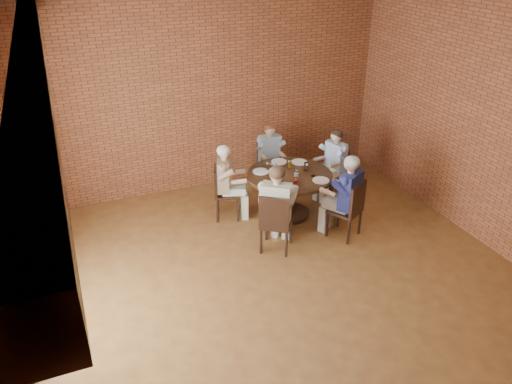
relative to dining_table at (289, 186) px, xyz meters
name	(u,v)px	position (x,y,z in m)	size (l,w,h in m)	color
floor	(289,297)	(-0.90, -1.90, -0.53)	(7.00, 7.00, 0.00)	brown
ceiling	(300,21)	(-0.90, -1.90, 2.87)	(7.00, 7.00, 0.00)	silver
wall_back	(203,95)	(-0.90, 1.60, 1.17)	(7.00, 7.00, 0.00)	brown
wall_right	(511,138)	(2.35, -1.90, 1.17)	(7.00, 7.00, 0.00)	brown
ceiling_beam	(30,55)	(-3.35, -1.90, 2.74)	(0.22, 6.90, 0.26)	black
dining_table	(289,186)	(0.00, 0.00, 0.00)	(1.36, 1.36, 0.75)	black
chair_a	(335,171)	(1.04, 0.32, -0.04)	(0.47, 0.47, 0.88)	black
diner_a	(333,165)	(0.97, 0.30, 0.09)	(0.47, 0.58, 1.24)	teal
chair_b	(269,163)	(0.10, 1.06, -0.05)	(0.41, 0.41, 0.88)	black
diner_b	(270,158)	(0.09, 0.99, 0.08)	(0.46, 0.57, 1.23)	#829BA6
chair_c	(222,190)	(-1.02, 0.35, -0.04)	(0.49, 0.49, 0.89)	black
diner_c	(227,183)	(-0.95, 0.32, 0.10)	(0.48, 0.59, 1.25)	brown
chair_d	(275,221)	(-0.64, -0.88, -0.02)	(0.60, 0.60, 0.94)	black
diner_d	(277,208)	(-0.59, -0.81, 0.14)	(0.53, 0.65, 1.34)	#CAA99E
chair_e	(350,208)	(0.55, -0.94, -0.02)	(0.58, 0.58, 0.93)	black
diner_e	(346,197)	(0.51, -0.87, 0.14)	(0.52, 0.65, 1.33)	navy
plate_a	(299,162)	(0.34, 0.34, 0.23)	(0.26, 0.26, 0.01)	white
plate_b	(279,162)	(0.03, 0.48, 0.23)	(0.26, 0.26, 0.01)	white
plate_c	(261,171)	(-0.40, 0.24, 0.23)	(0.26, 0.26, 0.01)	white
plate_d	(321,180)	(0.34, -0.40, 0.23)	(0.26, 0.26, 0.01)	white
glass_a	(306,167)	(0.29, 0.02, 0.29)	(0.07, 0.07, 0.14)	white
glass_b	(290,164)	(0.11, 0.22, 0.29)	(0.07, 0.07, 0.14)	white
glass_c	(268,167)	(-0.27, 0.24, 0.29)	(0.07, 0.07, 0.14)	white
glass_d	(275,169)	(-0.20, 0.14, 0.29)	(0.07, 0.07, 0.14)	white
glass_e	(281,177)	(-0.25, -0.19, 0.29)	(0.07, 0.07, 0.14)	white
glass_f	(296,182)	(-0.10, -0.41, 0.29)	(0.07, 0.07, 0.14)	white
glass_g	(296,174)	(0.03, -0.17, 0.29)	(0.07, 0.07, 0.14)	white
smartphone	(315,177)	(0.31, -0.25, 0.23)	(0.06, 0.13, 0.01)	black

